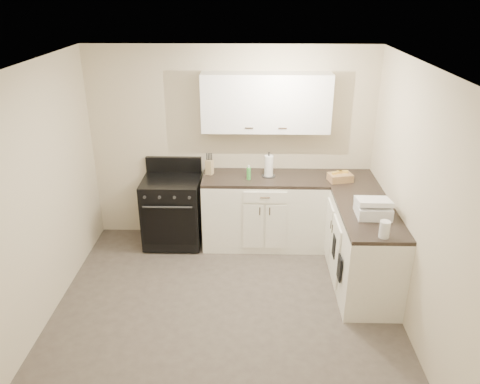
{
  "coord_description": "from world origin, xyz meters",
  "views": [
    {
      "loc": [
        0.25,
        -3.91,
        3.13
      ],
      "look_at": [
        0.13,
        0.85,
        1.02
      ],
      "focal_mm": 35.0,
      "sensor_mm": 36.0,
      "label": 1
    }
  ],
  "objects_px": {
    "wicker_basket": "(340,177)",
    "countertop_grill": "(373,210)",
    "stove": "(173,211)",
    "knife_block": "(209,167)",
    "paper_towel": "(269,166)"
  },
  "relations": [
    {
      "from": "stove",
      "to": "countertop_grill",
      "type": "xyz_separation_m",
      "value": [
        2.27,
        -1.02,
        0.54
      ]
    },
    {
      "from": "stove",
      "to": "countertop_grill",
      "type": "distance_m",
      "value": 2.55
    },
    {
      "from": "wicker_basket",
      "to": "countertop_grill",
      "type": "xyz_separation_m",
      "value": [
        0.18,
        -0.93,
        0.02
      ]
    },
    {
      "from": "knife_block",
      "to": "wicker_basket",
      "type": "relative_size",
      "value": 0.68
    },
    {
      "from": "stove",
      "to": "wicker_basket",
      "type": "xyz_separation_m",
      "value": [
        2.09,
        -0.08,
        0.53
      ]
    },
    {
      "from": "stove",
      "to": "countertop_grill",
      "type": "relative_size",
      "value": 2.56
    },
    {
      "from": "paper_towel",
      "to": "countertop_grill",
      "type": "xyz_separation_m",
      "value": [
        1.04,
        -1.07,
        -0.07
      ]
    },
    {
      "from": "countertop_grill",
      "to": "paper_towel",
      "type": "bearing_deg",
      "value": 135.08
    },
    {
      "from": "knife_block",
      "to": "stove",
      "type": "bearing_deg",
      "value": -145.18
    },
    {
      "from": "knife_block",
      "to": "countertop_grill",
      "type": "bearing_deg",
      "value": -9.38
    },
    {
      "from": "stove",
      "to": "wicker_basket",
      "type": "height_order",
      "value": "wicker_basket"
    },
    {
      "from": "knife_block",
      "to": "paper_towel",
      "type": "relative_size",
      "value": 0.7
    },
    {
      "from": "knife_block",
      "to": "paper_towel",
      "type": "xyz_separation_m",
      "value": [
        0.74,
        -0.05,
        0.04
      ]
    },
    {
      "from": "wicker_basket",
      "to": "countertop_grill",
      "type": "height_order",
      "value": "countertop_grill"
    },
    {
      "from": "wicker_basket",
      "to": "countertop_grill",
      "type": "distance_m",
      "value": 0.95
    }
  ]
}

